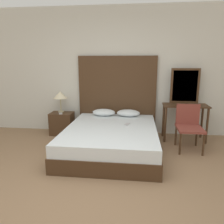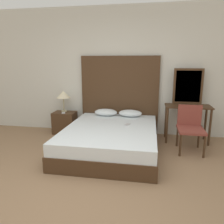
{
  "view_description": "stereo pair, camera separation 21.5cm",
  "coord_description": "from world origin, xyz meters",
  "px_view_note": "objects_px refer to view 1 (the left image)",
  "views": [
    {
      "loc": [
        0.57,
        -2.13,
        1.56
      ],
      "look_at": [
        0.12,
        1.64,
        0.69
      ],
      "focal_mm": 35.0,
      "sensor_mm": 36.0,
      "label": 1
    },
    {
      "loc": [
        0.78,
        -2.1,
        1.56
      ],
      "look_at": [
        0.12,
        1.64,
        0.69
      ],
      "focal_mm": 35.0,
      "sensor_mm": 36.0,
      "label": 2
    }
  ],
  "objects_px": {
    "phone_on_nightstand": "(61,113)",
    "chair": "(189,124)",
    "bed": "(111,139)",
    "nightstand": "(62,123)",
    "vanity_desk": "(185,112)",
    "phone_on_bed": "(127,124)",
    "table_lamp": "(60,95)"
  },
  "relations": [
    {
      "from": "phone_on_bed",
      "to": "phone_on_nightstand",
      "type": "xyz_separation_m",
      "value": [
        -1.44,
        0.5,
        0.05
      ]
    },
    {
      "from": "phone_on_bed",
      "to": "table_lamp",
      "type": "relative_size",
      "value": 0.36
    },
    {
      "from": "vanity_desk",
      "to": "phone_on_bed",
      "type": "bearing_deg",
      "value": -155.13
    },
    {
      "from": "bed",
      "to": "phone_on_nightstand",
      "type": "relative_size",
      "value": 12.26
    },
    {
      "from": "vanity_desk",
      "to": "bed",
      "type": "bearing_deg",
      "value": -152.66
    },
    {
      "from": "bed",
      "to": "nightstand",
      "type": "height_order",
      "value": "nightstand"
    },
    {
      "from": "bed",
      "to": "chair",
      "type": "height_order",
      "value": "chair"
    },
    {
      "from": "phone_on_nightstand",
      "to": "chair",
      "type": "height_order",
      "value": "chair"
    },
    {
      "from": "nightstand",
      "to": "chair",
      "type": "bearing_deg",
      "value": -11.46
    },
    {
      "from": "table_lamp",
      "to": "nightstand",
      "type": "bearing_deg",
      "value": -64.42
    },
    {
      "from": "nightstand",
      "to": "vanity_desk",
      "type": "relative_size",
      "value": 0.55
    },
    {
      "from": "bed",
      "to": "table_lamp",
      "type": "bearing_deg",
      "value": 145.02
    },
    {
      "from": "phone_on_nightstand",
      "to": "table_lamp",
      "type": "bearing_deg",
      "value": 106.66
    },
    {
      "from": "vanity_desk",
      "to": "table_lamp",
      "type": "bearing_deg",
      "value": 177.08
    },
    {
      "from": "table_lamp",
      "to": "chair",
      "type": "bearing_deg",
      "value": -12.81
    },
    {
      "from": "phone_on_bed",
      "to": "phone_on_nightstand",
      "type": "height_order",
      "value": "phone_on_nightstand"
    },
    {
      "from": "nightstand",
      "to": "chair",
      "type": "xyz_separation_m",
      "value": [
        2.57,
        -0.52,
        0.22
      ]
    },
    {
      "from": "nightstand",
      "to": "table_lamp",
      "type": "xyz_separation_m",
      "value": [
        -0.03,
        0.07,
        0.61
      ]
    },
    {
      "from": "nightstand",
      "to": "vanity_desk",
      "type": "height_order",
      "value": "vanity_desk"
    },
    {
      "from": "table_lamp",
      "to": "bed",
      "type": "bearing_deg",
      "value": -34.98
    },
    {
      "from": "chair",
      "to": "bed",
      "type": "bearing_deg",
      "value": -169.24
    },
    {
      "from": "nightstand",
      "to": "table_lamp",
      "type": "relative_size",
      "value": 1.05
    },
    {
      "from": "bed",
      "to": "phone_on_bed",
      "type": "height_order",
      "value": "phone_on_bed"
    },
    {
      "from": "table_lamp",
      "to": "chair",
      "type": "relative_size",
      "value": 0.57
    },
    {
      "from": "phone_on_bed",
      "to": "chair",
      "type": "height_order",
      "value": "chair"
    },
    {
      "from": "bed",
      "to": "vanity_desk",
      "type": "xyz_separation_m",
      "value": [
        1.4,
        0.72,
        0.37
      ]
    },
    {
      "from": "bed",
      "to": "table_lamp",
      "type": "height_order",
      "value": "table_lamp"
    },
    {
      "from": "phone_on_bed",
      "to": "chair",
      "type": "relative_size",
      "value": 0.2
    },
    {
      "from": "phone_on_nightstand",
      "to": "vanity_desk",
      "type": "xyz_separation_m",
      "value": [
        2.57,
        0.03,
        0.1
      ]
    },
    {
      "from": "bed",
      "to": "nightstand",
      "type": "bearing_deg",
      "value": 146.58
    },
    {
      "from": "phone_on_bed",
      "to": "table_lamp",
      "type": "height_order",
      "value": "table_lamp"
    },
    {
      "from": "phone_on_bed",
      "to": "phone_on_nightstand",
      "type": "relative_size",
      "value": 0.99
    }
  ]
}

